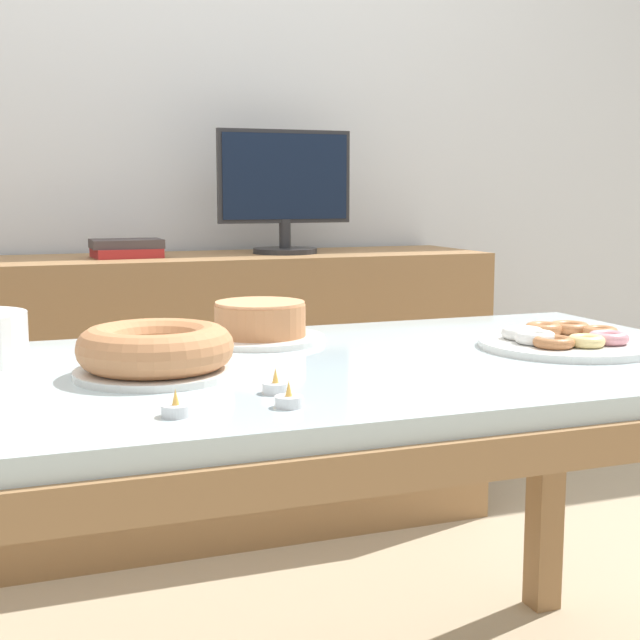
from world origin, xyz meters
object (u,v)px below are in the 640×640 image
(computer_monitor, at_px, (285,192))
(tealight_right_edge, at_px, (176,409))
(tealight_centre, at_px, (289,400))
(book_stack, at_px, (126,248))
(cake_chocolate_round, at_px, (260,324))
(cake_golden_bundt, at_px, (156,351))
(pastry_platter, at_px, (565,340))
(tealight_near_front, at_px, (276,387))

(computer_monitor, height_order, tealight_right_edge, computer_monitor)
(tealight_centre, bearing_deg, tealight_right_edge, 178.32)
(book_stack, distance_m, cake_chocolate_round, 0.95)
(cake_chocolate_round, height_order, tealight_centre, cake_chocolate_round)
(cake_chocolate_round, bearing_deg, tealight_centre, -102.67)
(cake_chocolate_round, xyz_separation_m, cake_golden_bundt, (-0.26, -0.26, 0.00))
(book_stack, xyz_separation_m, cake_chocolate_round, (0.12, -0.93, -0.10))
(cake_golden_bundt, height_order, pastry_platter, cake_golden_bundt)
(computer_monitor, bearing_deg, cake_chocolate_round, -111.27)
(book_stack, relative_size, tealight_near_front, 5.06)
(pastry_platter, bearing_deg, tealight_near_front, -164.61)
(book_stack, relative_size, tealight_centre, 5.06)
(computer_monitor, bearing_deg, pastry_platter, -82.00)
(tealight_right_edge, bearing_deg, pastry_platter, 17.93)
(tealight_right_edge, bearing_deg, cake_chocolate_round, 62.49)
(cake_golden_bundt, xyz_separation_m, tealight_right_edge, (-0.02, -0.28, -0.03))
(pastry_platter, distance_m, tealight_near_front, 0.67)
(computer_monitor, distance_m, tealight_centre, 1.58)
(cake_golden_bundt, relative_size, tealight_centre, 6.69)
(pastry_platter, xyz_separation_m, tealight_near_front, (-0.65, -0.18, -0.00))
(computer_monitor, distance_m, tealight_near_front, 1.49)
(book_stack, relative_size, pastry_platter, 0.59)
(computer_monitor, bearing_deg, tealight_near_front, -108.95)
(book_stack, height_order, pastry_platter, book_stack)
(computer_monitor, distance_m, cake_chocolate_round, 1.03)
(computer_monitor, relative_size, pastry_platter, 1.23)
(tealight_right_edge, bearing_deg, tealight_near_front, 26.97)
(tealight_near_front, relative_size, tealight_centre, 1.00)
(cake_chocolate_round, relative_size, pastry_platter, 0.76)
(cake_chocolate_round, height_order, pastry_platter, cake_chocolate_round)
(cake_chocolate_round, bearing_deg, tealight_right_edge, -117.51)
(tealight_right_edge, xyz_separation_m, tealight_centre, (0.16, -0.00, 0.00))
(book_stack, distance_m, cake_golden_bundt, 1.21)
(pastry_platter, xyz_separation_m, tealight_right_edge, (-0.81, -0.26, -0.00))
(tealight_near_front, height_order, tealight_centre, same)
(pastry_platter, relative_size, tealight_centre, 8.60)
(book_stack, xyz_separation_m, tealight_right_edge, (-0.16, -1.47, -0.13))
(cake_chocolate_round, relative_size, tealight_right_edge, 6.52)
(cake_chocolate_round, relative_size, tealight_centre, 6.52)
(cake_golden_bundt, xyz_separation_m, pastry_platter, (0.79, -0.01, -0.03))
(pastry_platter, bearing_deg, tealight_centre, -157.76)
(cake_golden_bundt, xyz_separation_m, tealight_centre, (0.14, -0.28, -0.03))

